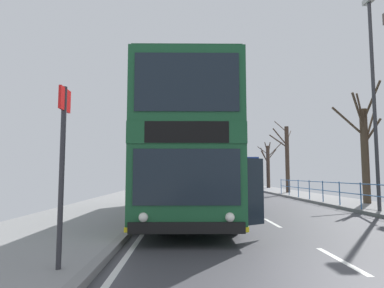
{
  "coord_description": "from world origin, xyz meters",
  "views": [
    {
      "loc": [
        -2.85,
        -3.6,
        1.55
      ],
      "look_at": [
        -2.59,
        7.74,
        2.6
      ],
      "focal_mm": 31.33,
      "sensor_mm": 36.0,
      "label": 1
    }
  ],
  "objects": [
    {
      "name": "bare_tree_far_01",
      "position": [
        6.29,
        13.1,
        2.9
      ],
      "size": [
        2.78,
        2.37,
        5.94
      ],
      "color": "#4C3D2D",
      "rests_on": "ground"
    },
    {
      "name": "bus_stop_sign_near",
      "position": [
        -4.74,
        1.62,
        1.85
      ],
      "size": [
        0.08,
        0.44,
        2.8
      ],
      "color": "#2D2D33",
      "rests_on": "ground"
    },
    {
      "name": "background_bus_far_lane",
      "position": [
        2.72,
        31.3,
        1.74
      ],
      "size": [
        2.78,
        9.23,
        3.19
      ],
      "color": "navy",
      "rests_on": "ground"
    },
    {
      "name": "street_lamp_far_side",
      "position": [
        4.83,
        9.56,
        5.15
      ],
      "size": [
        0.28,
        0.6,
        8.77
      ],
      "color": "#38383D",
      "rests_on": "ground"
    },
    {
      "name": "double_decker_bus_main",
      "position": [
        -2.73,
        8.87,
        2.35
      ],
      "size": [
        3.3,
        10.93,
        4.5
      ],
      "color": "#19512D",
      "rests_on": "ground"
    },
    {
      "name": "bare_tree_far_00",
      "position": [
        5.53,
        23.6,
        3.01
      ],
      "size": [
        2.14,
        2.07,
        6.14
      ],
      "color": "#423328",
      "rests_on": "ground"
    },
    {
      "name": "pedestrian_railing_far_kerb",
      "position": [
        4.45,
        10.2,
        0.87
      ],
      "size": [
        0.05,
        22.93,
        1.1
      ],
      "color": "#386BA8",
      "rests_on": "ground"
    },
    {
      "name": "bare_tree_far_02",
      "position": [
        6.43,
        33.35,
        2.72
      ],
      "size": [
        2.92,
        2.11,
        5.18
      ],
      "color": "#423328",
      "rests_on": "ground"
    }
  ]
}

